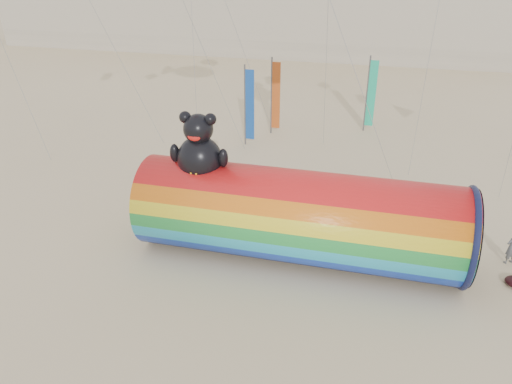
# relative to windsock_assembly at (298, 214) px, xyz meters

# --- Properties ---
(ground) EXTENTS (160.00, 160.00, 0.00)m
(ground) POSITION_rel_windsock_assembly_xyz_m (-2.48, -0.72, -2.01)
(ground) COLOR #CCB58C
(ground) RESTS_ON ground
(windsock_assembly) EXTENTS (13.18, 4.01, 6.07)m
(windsock_assembly) POSITION_rel_windsock_assembly_xyz_m (0.00, 0.00, 0.00)
(windsock_assembly) COLOR red
(windsock_assembly) RESTS_ON ground
(kite_handler) EXTENTS (0.66, 0.60, 1.50)m
(kite_handler) POSITION_rel_windsock_assembly_xyz_m (8.58, 1.69, -1.26)
(kite_handler) COLOR #595C61
(kite_handler) RESTS_ON ground
(festival_banners) EXTENTS (7.97, 4.70, 5.20)m
(festival_banners) POSITION_rel_windsock_assembly_xyz_m (-2.53, 14.35, 0.62)
(festival_banners) COLOR #59595E
(festival_banners) RESTS_ON ground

